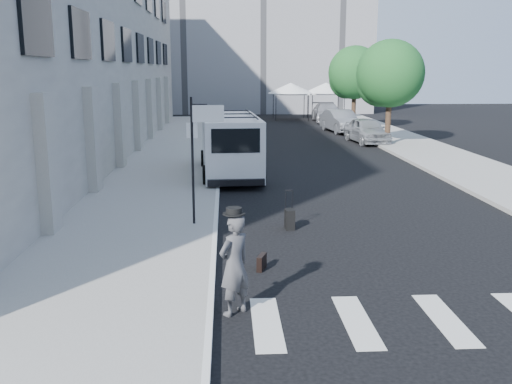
{
  "coord_description": "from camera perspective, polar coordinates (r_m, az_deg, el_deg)",
  "views": [
    {
      "loc": [
        -1.68,
        -12.28,
        4.38
      ],
      "look_at": [
        -0.93,
        1.93,
        1.3
      ],
      "focal_mm": 40.0,
      "sensor_mm": 36.0,
      "label": 1
    }
  ],
  "objects": [
    {
      "name": "parked_car_c",
      "position": [
        48.61,
        7.11,
        7.88
      ],
      "size": [
        2.37,
        5.47,
        1.57
      ],
      "primitive_type": "imported",
      "rotation": [
        0.0,
        0.0,
        -0.03
      ],
      "color": "gray",
      "rests_on": "ground"
    },
    {
      "name": "parked_car_b",
      "position": [
        40.79,
        8.46,
        7.02
      ],
      "size": [
        2.3,
        4.93,
        1.56
      ],
      "primitive_type": "imported",
      "rotation": [
        0.0,
        0.0,
        0.14
      ],
      "color": "slate",
      "rests_on": "ground"
    },
    {
      "name": "tent_right",
      "position": [
        51.58,
        7.01,
        10.27
      ],
      "size": [
        4.0,
        4.0,
        3.2
      ],
      "color": "black",
      "rests_on": "ground"
    },
    {
      "name": "cargo_van",
      "position": [
        23.72,
        -2.6,
        4.71
      ],
      "size": [
        2.66,
        6.8,
        2.5
      ],
      "rotation": [
        0.0,
        0.0,
        0.06
      ],
      "color": "silver",
      "rests_on": "ground"
    },
    {
      "name": "building_left",
      "position": [
        31.88,
        -21.66,
        14.29
      ],
      "size": [
        10.0,
        44.0,
        12.0
      ],
      "primitive_type": "cube",
      "color": "gray",
      "rests_on": "ground"
    },
    {
      "name": "briefcase",
      "position": [
        12.78,
        0.57,
        -7.04
      ],
      "size": [
        0.25,
        0.46,
        0.34
      ],
      "primitive_type": "cube",
      "rotation": [
        0.0,
        0.0,
        -0.33
      ],
      "color": "black",
      "rests_on": "ground"
    },
    {
      "name": "tent_left",
      "position": [
        50.63,
        3.49,
        10.3
      ],
      "size": [
        4.0,
        4.0,
        3.2
      ],
      "color": "black",
      "rests_on": "ground"
    },
    {
      "name": "sign_pole",
      "position": [
        15.6,
        -5.55,
        5.79
      ],
      "size": [
        1.03,
        0.07,
        3.5
      ],
      "color": "black",
      "rests_on": "sidewalk_left"
    },
    {
      "name": "tree_far",
      "position": [
        42.44,
        9.67,
        11.49
      ],
      "size": [
        3.8,
        3.83,
        6.03
      ],
      "color": "black",
      "rests_on": "ground"
    },
    {
      "name": "ground",
      "position": [
        13.15,
        4.52,
        -7.29
      ],
      "size": [
        120.0,
        120.0,
        0.0
      ],
      "primitive_type": "plane",
      "color": "black",
      "rests_on": "ground"
    },
    {
      "name": "sidewalk_right",
      "position": [
        34.27,
        15.21,
        4.57
      ],
      "size": [
        4.0,
        56.0,
        0.15
      ],
      "primitive_type": "cube",
      "color": "gray",
      "rests_on": "ground"
    },
    {
      "name": "parked_car_a",
      "position": [
        35.16,
        11.02,
        6.08
      ],
      "size": [
        2.26,
        4.65,
        1.53
      ],
      "primitive_type": "imported",
      "rotation": [
        0.0,
        0.0,
        0.11
      ],
      "color": "#999CA0",
      "rests_on": "ground"
    },
    {
      "name": "businessman",
      "position": [
        10.32,
        -2.18,
        -7.29
      ],
      "size": [
        0.81,
        0.79,
        1.88
      ],
      "primitive_type": "imported",
      "rotation": [
        0.0,
        0.0,
        3.89
      ],
      "color": "#3F3F42",
      "rests_on": "ground"
    },
    {
      "name": "tree_near",
      "position": [
        33.71,
        13.04,
        11.21
      ],
      "size": [
        3.8,
        3.83,
        6.03
      ],
      "color": "black",
      "rests_on": "ground"
    },
    {
      "name": "sidewalk_left",
      "position": [
        28.72,
        -8.13,
        3.47
      ],
      "size": [
        4.5,
        48.0,
        0.15
      ],
      "primitive_type": "cube",
      "color": "gray",
      "rests_on": "ground"
    },
    {
      "name": "suitcase",
      "position": [
        15.92,
        3.39,
        -2.71
      ],
      "size": [
        0.27,
        0.4,
        1.08
      ],
      "rotation": [
        0.0,
        0.0,
        0.07
      ],
      "color": "black",
      "rests_on": "ground"
    }
  ]
}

